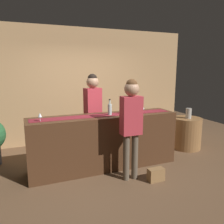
{
  "coord_description": "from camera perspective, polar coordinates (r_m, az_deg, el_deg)",
  "views": [
    {
      "loc": [
        -1.4,
        -3.87,
        1.88
      ],
      "look_at": [
        0.15,
        0.0,
        1.08
      ],
      "focal_mm": 36.08,
      "sensor_mm": 36.0,
      "label": 1
    }
  ],
  "objects": [
    {
      "name": "bartender",
      "position": [
        4.71,
        -4.87,
        1.5
      ],
      "size": [
        0.38,
        0.27,
        1.78
      ],
      "rotation": [
        0.0,
        0.0,
        3.36
      ],
      "color": "#26262B",
      "rests_on": "ground"
    },
    {
      "name": "handbag",
      "position": [
        4.04,
        11.06,
        -15.32
      ],
      "size": [
        0.28,
        0.14,
        0.22
      ],
      "primitive_type": "cube",
      "color": "olive",
      "rests_on": "ground"
    },
    {
      "name": "wine_glass_mid_counter",
      "position": [
        4.42,
        7.81,
        1.07
      ],
      "size": [
        0.07,
        0.07,
        0.14
      ],
      "color": "silver",
      "rests_on": "bar_counter"
    },
    {
      "name": "back_wall",
      "position": [
        5.95,
        -8.3,
        6.64
      ],
      "size": [
        6.0,
        0.12,
        2.9
      ],
      "primitive_type": "cube",
      "color": "tan",
      "rests_on": "ground"
    },
    {
      "name": "wine_glass_near_customer",
      "position": [
        4.35,
        6.19,
        0.95
      ],
      "size": [
        0.07,
        0.07,
        0.14
      ],
      "color": "silver",
      "rests_on": "bar_counter"
    },
    {
      "name": "wine_bottle_green",
      "position": [
        4.28,
        3.39,
        0.94
      ],
      "size": [
        0.07,
        0.07,
        0.3
      ],
      "color": "#194723",
      "rests_on": "bar_counter"
    },
    {
      "name": "counter_runner_cloth",
      "position": [
        4.2,
        -1.95,
        -0.78
      ],
      "size": [
        2.67,
        0.28,
        0.01
      ],
      "primitive_type": "cube",
      "color": "maroon",
      "rests_on": "bar_counter"
    },
    {
      "name": "wine_glass_far_end",
      "position": [
        3.85,
        -17.81,
        -0.8
      ],
      "size": [
        0.07,
        0.07,
        0.14
      ],
      "color": "silver",
      "rests_on": "bar_counter"
    },
    {
      "name": "wine_bottle_clear",
      "position": [
        4.19,
        -0.56,
        0.73
      ],
      "size": [
        0.07,
        0.07,
        0.3
      ],
      "color": "#B2C6C1",
      "rests_on": "bar_counter"
    },
    {
      "name": "vase_on_side_table",
      "position": [
        5.53,
        18.83,
        -0.33
      ],
      "size": [
        0.13,
        0.13,
        0.24
      ],
      "primitive_type": "cylinder",
      "color": "#A8A399",
      "rests_on": "round_side_table"
    },
    {
      "name": "round_side_table",
      "position": [
        5.69,
        18.34,
        -5.06
      ],
      "size": [
        0.68,
        0.68,
        0.74
      ],
      "primitive_type": "cylinder",
      "color": "olive",
      "rests_on": "ground"
    },
    {
      "name": "customer_sipping",
      "position": [
        3.73,
        4.87,
        -1.71
      ],
      "size": [
        0.35,
        0.24,
        1.72
      ],
      "rotation": [
        0.0,
        0.0,
        -0.03
      ],
      "color": "brown",
      "rests_on": "ground"
    },
    {
      "name": "bar_counter",
      "position": [
        4.33,
        -1.91,
        -7.49
      ],
      "size": [
        2.81,
        0.6,
        1.03
      ],
      "primitive_type": "cube",
      "color": "#472B19",
      "rests_on": "ground"
    },
    {
      "name": "ground_plane",
      "position": [
        4.52,
        -1.87,
        -13.68
      ],
      "size": [
        10.0,
        10.0,
        0.0
      ],
      "primitive_type": "plane",
      "color": "brown"
    }
  ]
}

